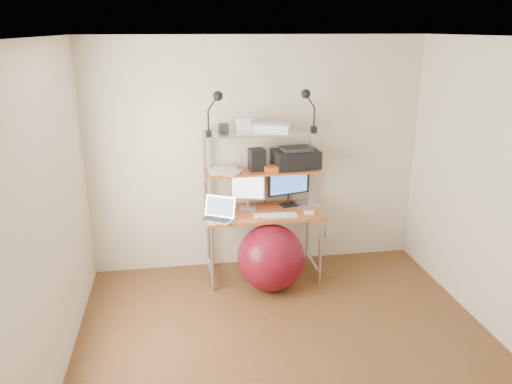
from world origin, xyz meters
TOP-DOWN VIEW (x-y plane):
  - room at (0.00, 0.00)m, footprint 3.60×3.60m
  - computer_desk at (0.00, 1.50)m, footprint 1.20×0.60m
  - wall_outlet at (0.85, 1.79)m, footprint 0.08×0.01m
  - monitor_silver at (-0.15, 1.54)m, footprint 0.36×0.16m
  - monitor_black at (0.31, 1.59)m, footprint 0.47×0.18m
  - laptop at (-0.48, 1.29)m, footprint 0.41×0.38m
  - keyboard at (0.10, 1.29)m, footprint 0.45×0.15m
  - mouse at (0.46, 1.30)m, footprint 0.09×0.06m
  - mac_mini at (0.50, 1.54)m, footprint 0.24×0.24m
  - phone at (-0.05, 1.29)m, footprint 0.08×0.12m
  - printer at (0.38, 1.60)m, footprint 0.50×0.37m
  - nas_cube at (-0.04, 1.58)m, footprint 0.17×0.17m
  - red_box at (0.13, 1.51)m, footprint 0.22×0.16m
  - scanner at (0.10, 1.56)m, footprint 0.43×0.35m
  - box_white at (-0.18, 1.54)m, footprint 0.14×0.12m
  - box_grey at (-0.38, 1.61)m, footprint 0.10×0.10m
  - clip_lamp_left at (-0.46, 1.45)m, footprint 0.17×0.10m
  - clip_lamp_right at (0.46, 1.52)m, footprint 0.17×0.10m
  - exercise_ball at (0.03, 1.15)m, footprint 0.69×0.69m
  - paper_stack at (-0.38, 1.57)m, footprint 0.38×0.40m

SIDE VIEW (x-z plane):
  - wall_outlet at x=0.85m, z-range 0.24..0.36m
  - exercise_ball at x=0.03m, z-range 0.00..0.69m
  - phone at x=-0.05m, z-range 0.74..0.75m
  - keyboard at x=0.10m, z-range 0.74..0.75m
  - mouse at x=0.46m, z-range 0.74..0.76m
  - mac_mini at x=0.50m, z-range 0.74..0.78m
  - laptop at x=-0.48m, z-range 0.65..0.93m
  - monitor_silver at x=-0.15m, z-range 0.75..1.16m
  - computer_desk at x=0.00m, z-range 0.17..1.74m
  - monitor_black at x=0.31m, z-range 0.74..1.22m
  - paper_stack at x=-0.38m, z-range 1.15..1.17m
  - red_box at x=0.13m, z-range 1.15..1.21m
  - room at x=0.00m, z-range -0.55..3.05m
  - printer at x=0.38m, z-range 1.14..1.37m
  - nas_cube at x=-0.04m, z-range 1.15..1.38m
  - box_grey at x=-0.38m, z-range 1.55..1.64m
  - scanner at x=0.10m, z-range 1.55..1.65m
  - box_white at x=-0.18m, z-range 1.55..1.70m
  - clip_lamp_right at x=0.46m, z-range 1.65..2.08m
  - clip_lamp_left at x=-0.46m, z-range 1.65..2.09m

